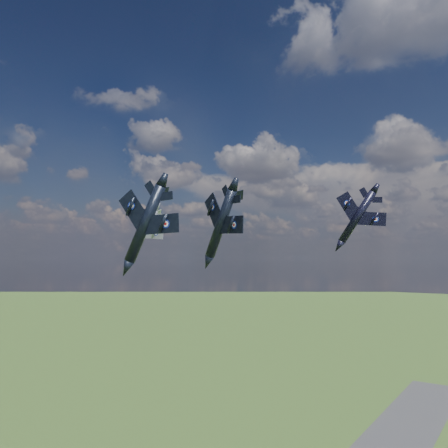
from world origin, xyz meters
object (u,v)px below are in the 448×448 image
Objects in this scene: jet_lead_navy at (221,224)px; jet_left_silver at (145,231)px; jet_high_navy at (357,217)px; jet_right_navy at (145,224)px.

jet_lead_navy is 24.83m from jet_left_silver.
jet_lead_navy is 30.29m from jet_high_navy.
jet_high_navy is (13.15, 27.18, 2.48)m from jet_lead_navy.
jet_high_navy is at bearing 23.04° from jet_left_silver.
jet_right_navy is 48.76m from jet_high_navy.
jet_right_navy is 38.85m from jet_left_silver.
jet_right_navy is 0.86× the size of jet_high_navy.
jet_lead_navy reaches higher than jet_left_silver.
jet_lead_navy is 1.06× the size of jet_high_navy.
jet_high_navy is at bearing 81.18° from jet_lead_navy.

